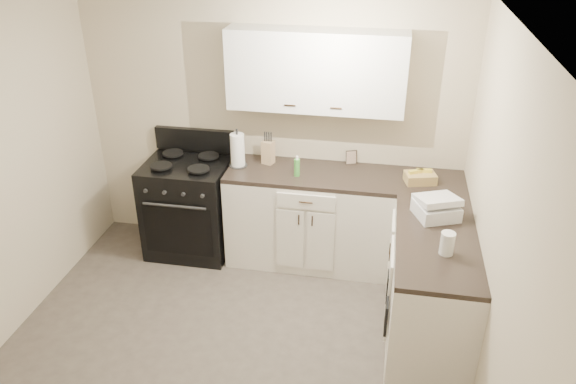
% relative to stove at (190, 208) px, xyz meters
% --- Properties ---
extents(floor, '(3.60, 3.60, 0.00)m').
position_rel_stove_xyz_m(floor, '(0.77, -1.48, -0.46)').
color(floor, '#473F38').
rests_on(floor, ground).
extents(ceiling, '(3.60, 3.60, 0.00)m').
position_rel_stove_xyz_m(ceiling, '(0.77, -1.48, 2.04)').
color(ceiling, white).
rests_on(ceiling, wall_back).
extents(wall_back, '(3.60, 0.00, 3.60)m').
position_rel_stove_xyz_m(wall_back, '(0.77, 0.32, 0.79)').
color(wall_back, beige).
rests_on(wall_back, ground).
extents(wall_right, '(0.00, 3.60, 3.60)m').
position_rel_stove_xyz_m(wall_right, '(2.57, -1.48, 0.79)').
color(wall_right, beige).
rests_on(wall_right, ground).
extents(base_cabinets_back, '(1.55, 0.60, 0.90)m').
position_rel_stove_xyz_m(base_cabinets_back, '(1.20, 0.02, -0.01)').
color(base_cabinets_back, silver).
rests_on(base_cabinets_back, floor).
extents(base_cabinets_right, '(0.60, 1.90, 0.90)m').
position_rel_stove_xyz_m(base_cabinets_right, '(2.27, -0.63, -0.01)').
color(base_cabinets_right, silver).
rests_on(base_cabinets_right, floor).
extents(countertop_back, '(1.55, 0.60, 0.04)m').
position_rel_stove_xyz_m(countertop_back, '(1.20, 0.02, 0.46)').
color(countertop_back, black).
rests_on(countertop_back, base_cabinets_back).
extents(countertop_right, '(0.60, 1.90, 0.04)m').
position_rel_stove_xyz_m(countertop_right, '(2.27, -0.63, 0.46)').
color(countertop_right, black).
rests_on(countertop_right, base_cabinets_right).
extents(upper_cabinets, '(1.55, 0.30, 0.70)m').
position_rel_stove_xyz_m(upper_cabinets, '(1.20, 0.18, 1.38)').
color(upper_cabinets, white).
rests_on(upper_cabinets, wall_back).
extents(stove, '(0.79, 0.68, 0.96)m').
position_rel_stove_xyz_m(stove, '(0.00, 0.00, 0.00)').
color(stove, black).
rests_on(stove, floor).
extents(knife_block, '(0.12, 0.12, 0.22)m').
position_rel_stove_xyz_m(knife_block, '(0.77, 0.15, 0.59)').
color(knife_block, tan).
rests_on(knife_block, countertop_back).
extents(paper_towel, '(0.16, 0.16, 0.31)m').
position_rel_stove_xyz_m(paper_towel, '(0.50, 0.04, 0.64)').
color(paper_towel, white).
rests_on(paper_towel, countertop_back).
extents(soap_bottle, '(0.07, 0.07, 0.16)m').
position_rel_stove_xyz_m(soap_bottle, '(1.08, -0.07, 0.56)').
color(soap_bottle, green).
rests_on(soap_bottle, countertop_back).
extents(picture_frame, '(0.11, 0.07, 0.13)m').
position_rel_stove_xyz_m(picture_frame, '(1.54, 0.28, 0.54)').
color(picture_frame, black).
rests_on(picture_frame, countertop_back).
extents(wicker_basket, '(0.30, 0.23, 0.09)m').
position_rel_stove_xyz_m(wicker_basket, '(2.16, -0.00, 0.52)').
color(wicker_basket, tan).
rests_on(wicker_basket, countertop_right).
extents(countertop_grill, '(0.39, 0.38, 0.11)m').
position_rel_stove_xyz_m(countertop_grill, '(2.27, -0.59, 0.54)').
color(countertop_grill, silver).
rests_on(countertop_grill, countertop_right).
extents(glass_jar, '(0.13, 0.13, 0.17)m').
position_rel_stove_xyz_m(glass_jar, '(2.32, -1.11, 0.56)').
color(glass_jar, silver).
rests_on(glass_jar, countertop_right).
extents(oven_mitt_near, '(0.02, 0.15, 0.26)m').
position_rel_stove_xyz_m(oven_mitt_near, '(1.95, -1.26, -0.01)').
color(oven_mitt_near, black).
rests_on(oven_mitt_near, base_cabinets_right).
extents(oven_mitt_far, '(0.02, 0.14, 0.24)m').
position_rel_stove_xyz_m(oven_mitt_far, '(1.95, -0.99, 0.05)').
color(oven_mitt_far, black).
rests_on(oven_mitt_far, base_cabinets_right).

